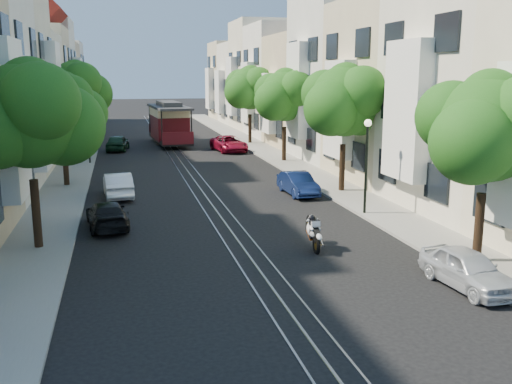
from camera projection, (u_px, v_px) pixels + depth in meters
ground at (173, 151)px, 46.91m from camera, size 200.00×200.00×0.00m
sidewalk_east at (258, 147)px, 48.54m from camera, size 2.50×80.00×0.12m
sidewalk_west at (81, 153)px, 45.25m from camera, size 2.50×80.00×0.12m
rail_left at (166, 151)px, 46.78m from camera, size 0.06×80.00×0.02m
rail_slot at (173, 150)px, 46.90m from camera, size 0.06×80.00×0.02m
rail_right at (180, 150)px, 47.03m from camera, size 0.06×80.00×0.02m
lane_line at (173, 150)px, 46.91m from camera, size 0.08×80.00×0.01m
townhouses_east at (311, 86)px, 48.47m from camera, size 7.75×72.00×12.00m
townhouses_west at (13, 89)px, 43.09m from camera, size 7.75×72.00×11.76m
tree_e_a at (489, 132)px, 18.12m from camera, size 4.72×3.87×6.27m
tree_e_b at (345, 103)px, 29.48m from camera, size 4.93×4.08×6.68m
tree_e_c at (285, 97)px, 39.98m from camera, size 4.84×3.99×6.52m
tree_e_d at (251, 89)px, 50.40m from camera, size 5.01×4.16×6.85m
tree_w_a at (30, 118)px, 19.54m from camera, size 4.93×4.08×6.68m
tree_w_b at (63, 108)px, 31.03m from camera, size 4.72×3.87×6.27m
tree_w_c at (76, 90)px, 41.37m from camera, size 5.13×4.28×7.09m
tree_w_d at (85, 92)px, 51.94m from camera, size 4.84×3.99×6.52m
lamp_east at (367, 152)px, 24.91m from camera, size 0.32×0.32×4.16m
lamp_west at (88, 124)px, 39.18m from camera, size 0.32×0.32×4.16m
sportbike_rider at (313, 230)px, 20.49m from camera, size 0.47×1.87×1.29m
cable_car at (169, 121)px, 50.67m from camera, size 3.39×9.16×3.46m
parked_car_e_near at (468, 269)px, 16.75m from camera, size 1.66×3.53×1.17m
parked_car_e_mid at (298, 184)px, 29.73m from camera, size 1.39×3.61×1.17m
parked_car_e_far at (229, 144)px, 46.25m from camera, size 2.71×4.83×1.27m
parked_car_w_near at (107, 215)px, 23.33m from camera, size 1.94×3.90×1.09m
parked_car_w_mid at (118, 185)px, 29.15m from camera, size 1.60×3.88×1.25m
parked_car_w_far at (118, 143)px, 46.62m from camera, size 2.10×4.08×1.33m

